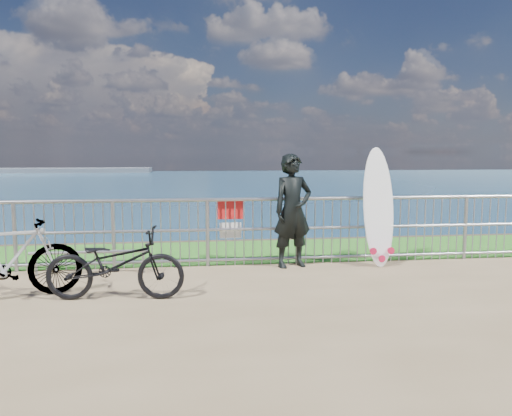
{
  "coord_description": "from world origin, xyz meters",
  "views": [
    {
      "loc": [
        -0.73,
        -6.5,
        1.87
      ],
      "look_at": [
        0.25,
        1.2,
        1.0
      ],
      "focal_mm": 35.0,
      "sensor_mm": 36.0,
      "label": 1
    }
  ],
  "objects": [
    {
      "name": "grass_strip",
      "position": [
        0.0,
        2.7,
        0.01
      ],
      "size": [
        120.0,
        120.0,
        0.0
      ],
      "primitive_type": "plane",
      "color": "#276F1E",
      "rests_on": "ground"
    },
    {
      "name": "seascape",
      "position": [
        -43.75,
        147.49,
        -4.03
      ],
      "size": [
        260.0,
        260.0,
        5.0
      ],
      "color": "brown",
      "rests_on": "ground"
    },
    {
      "name": "railing",
      "position": [
        0.02,
        1.6,
        0.58
      ],
      "size": [
        10.06,
        0.1,
        1.13
      ],
      "color": "gray",
      "rests_on": "ground"
    },
    {
      "name": "surfer",
      "position": [
        0.88,
        1.39,
        0.92
      ],
      "size": [
        0.77,
        0.62,
        1.85
      ],
      "primitive_type": "imported",
      "rotation": [
        0.0,
        0.0,
        0.29
      ],
      "color": "black",
      "rests_on": "ground"
    },
    {
      "name": "surfboard",
      "position": [
        2.3,
        1.33,
        0.91
      ],
      "size": [
        0.52,
        0.46,
        1.97
      ],
      "color": "white",
      "rests_on": "ground"
    },
    {
      "name": "bicycle_near",
      "position": [
        -1.72,
        -0.11,
        0.46
      ],
      "size": [
        1.79,
        0.76,
        0.92
      ],
      "primitive_type": "imported",
      "rotation": [
        0.0,
        0.0,
        1.48
      ],
      "color": "black",
      "rests_on": "ground"
    },
    {
      "name": "bicycle_far",
      "position": [
        -3.05,
        0.04,
        0.53
      ],
      "size": [
        1.82,
        1.07,
        1.06
      ],
      "primitive_type": "imported",
      "rotation": [
        0.0,
        0.0,
        1.92
      ],
      "color": "black",
      "rests_on": "ground"
    },
    {
      "name": "bike_rack",
      "position": [
        -2.31,
        1.26,
        0.31
      ],
      "size": [
        1.8,
        0.05,
        0.37
      ],
      "color": "gray",
      "rests_on": "ground"
    }
  ]
}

